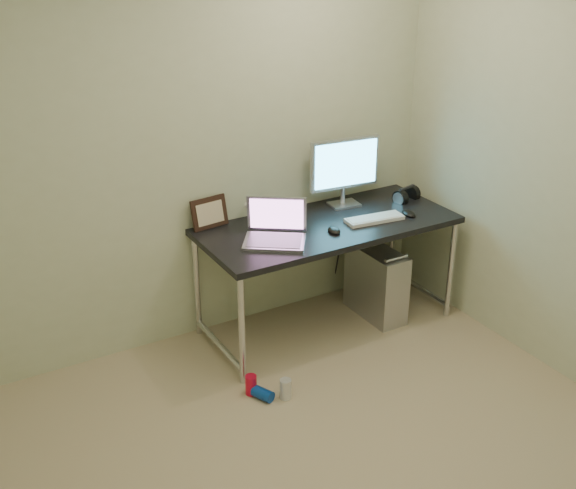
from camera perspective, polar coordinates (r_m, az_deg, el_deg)
The scene contains 16 objects.
wall_back at distance 4.43m, azimuth -8.34°, elevation 7.19°, with size 3.50×0.02×2.50m, color beige.
desk at distance 4.68m, azimuth 3.16°, elevation 0.86°, with size 1.67×0.73×0.75m.
tower_computer at distance 5.01m, azimuth 6.97°, elevation -2.99°, with size 0.21×0.48×0.53m.
cable_a at distance 5.19m, azimuth 4.16°, elevation 0.00°, with size 0.01×0.01×0.70m, color black.
cable_b at distance 5.23m, azimuth 5.09°, elevation -0.07°, with size 0.01×0.01×0.72m, color black.
can_red at distance 4.28m, azimuth -2.94°, elevation -11.01°, with size 0.07×0.07×0.12m, color red.
can_white at distance 4.24m, azimuth -0.19°, elevation -11.34°, with size 0.07×0.07×0.12m, color silver.
can_blue at distance 4.25m, azimuth -2.00°, elevation -11.71°, with size 0.07×0.07×0.13m, color #0E3EA2.
laptop at distance 4.37m, azimuth -1.00°, elevation 1.08°, with size 0.47×0.45×0.25m.
monitor at distance 4.86m, azimuth 4.50°, elevation 6.15°, with size 0.50×0.16×0.47m.
keyboard at distance 4.71m, azimuth 6.84°, elevation 2.02°, with size 0.39×0.13×0.02m, color silver.
mouse_right at distance 4.82m, azimuth 9.53°, elevation 2.54°, with size 0.08×0.12×0.04m, color black.
mouse_left at distance 4.51m, azimuth 3.66°, elevation 1.22°, with size 0.07×0.12×0.04m, color black.
headphones at distance 5.08m, azimuth 9.34°, elevation 3.84°, with size 0.20×0.12×0.12m.
picture_frame at distance 4.57m, azimuth -6.24°, elevation 2.52°, with size 0.25×0.03×0.20m, color black.
webcam at distance 4.66m, azimuth -3.16°, elevation 2.98°, with size 0.05×0.04×0.12m.
Camera 1 is at (-1.54, -2.19, 2.55)m, focal length 45.00 mm.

